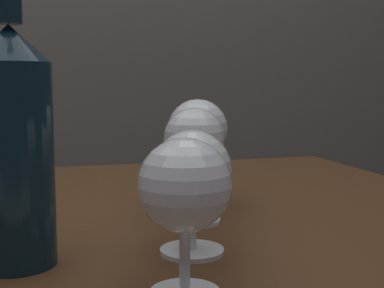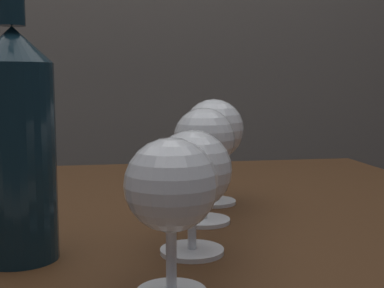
# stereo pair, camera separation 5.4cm
# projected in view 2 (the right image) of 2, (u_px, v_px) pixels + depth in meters

# --- Properties ---
(dining_table) EXTENTS (1.18, 0.83, 0.73)m
(dining_table) POSITION_uv_depth(u_px,v_px,m) (83.00, 282.00, 0.73)
(dining_table) COLOR #472B16
(dining_table) RESTS_ON ground_plane
(wine_glass_pinot) EXTENTS (0.08, 0.08, 0.13)m
(wine_glass_pinot) POSITION_uv_depth(u_px,v_px,m) (171.00, 190.00, 0.43)
(wine_glass_pinot) COLOR white
(wine_glass_pinot) RESTS_ON dining_table
(wine_glass_port) EXTENTS (0.08, 0.08, 0.13)m
(wine_glass_port) POSITION_uv_depth(u_px,v_px,m) (192.00, 174.00, 0.54)
(wine_glass_port) COLOR white
(wine_glass_port) RESTS_ON dining_table
(wine_glass_chardonnay) EXTENTS (0.08, 0.08, 0.15)m
(wine_glass_chardonnay) POSITION_uv_depth(u_px,v_px,m) (204.00, 143.00, 0.66)
(wine_glass_chardonnay) COLOR white
(wine_glass_chardonnay) RESTS_ON dining_table
(wine_glass_rose) EXTENTS (0.09, 0.09, 0.15)m
(wine_glass_rose) POSITION_uv_depth(u_px,v_px,m) (214.00, 132.00, 0.76)
(wine_glass_rose) COLOR white
(wine_glass_rose) RESTS_ON dining_table
(wine_bottle) EXTENTS (0.08, 0.08, 0.33)m
(wine_bottle) POSITION_uv_depth(u_px,v_px,m) (16.00, 137.00, 0.52)
(wine_bottle) COLOR #0F232D
(wine_bottle) RESTS_ON dining_table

